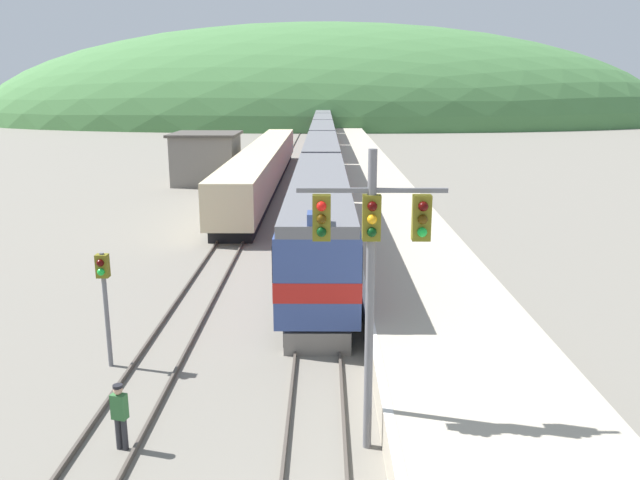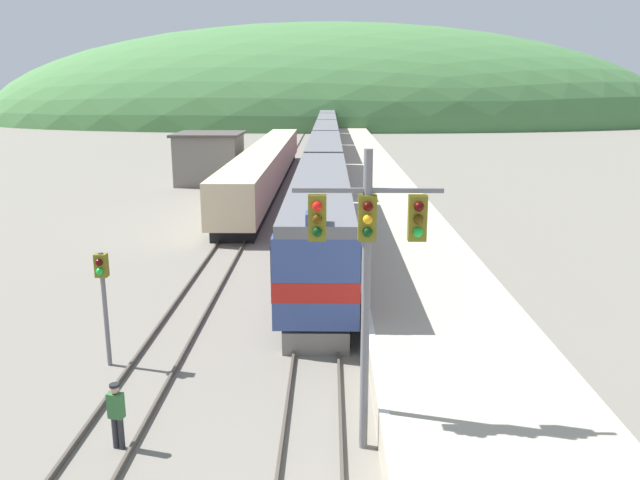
# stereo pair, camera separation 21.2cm
# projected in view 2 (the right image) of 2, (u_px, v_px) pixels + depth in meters

# --- Properties ---
(track_main) EXTENTS (1.52, 180.00, 0.16)m
(track_main) POSITION_uv_depth(u_px,v_px,m) (326.00, 156.00, 78.02)
(track_main) COLOR #4C443D
(track_main) RESTS_ON ground
(track_siding) EXTENTS (1.52, 180.00, 0.16)m
(track_siding) POSITION_uv_depth(u_px,v_px,m) (286.00, 155.00, 78.09)
(track_siding) COLOR #4C443D
(track_siding) RESTS_ON ground
(platform) EXTENTS (5.51, 140.00, 1.02)m
(platform) POSITION_uv_depth(u_px,v_px,m) (372.00, 174.00, 58.44)
(platform) COLOR #B2A893
(platform) RESTS_ON ground
(distant_hills) EXTENTS (163.85, 73.73, 46.11)m
(distant_hills) POSITION_uv_depth(u_px,v_px,m) (328.00, 123.00, 150.97)
(distant_hills) COLOR #477A42
(distant_hills) RESTS_ON ground
(station_shed) EXTENTS (5.89, 6.40, 4.50)m
(station_shed) POSITION_uv_depth(u_px,v_px,m) (210.00, 158.00, 55.75)
(station_shed) COLOR slate
(station_shed) RESTS_ON ground
(express_train_lead_car) EXTENTS (2.84, 21.91, 4.64)m
(express_train_lead_car) POSITION_uv_depth(u_px,v_px,m) (321.00, 218.00, 29.94)
(express_train_lead_car) COLOR black
(express_train_lead_car) RESTS_ON ground
(carriage_second) EXTENTS (2.83, 20.17, 4.28)m
(carriage_second) POSITION_uv_depth(u_px,v_px,m) (325.00, 163.00, 51.46)
(carriage_second) COLOR black
(carriage_second) RESTS_ON ground
(carriage_third) EXTENTS (2.83, 20.17, 4.28)m
(carriage_third) POSITION_uv_depth(u_px,v_px,m) (326.00, 141.00, 71.90)
(carriage_third) COLOR black
(carriage_third) RESTS_ON ground
(carriage_fourth) EXTENTS (2.83, 20.17, 4.28)m
(carriage_fourth) POSITION_uv_depth(u_px,v_px,m) (327.00, 129.00, 92.35)
(carriage_fourth) COLOR black
(carriage_fourth) RESTS_ON ground
(carriage_fifth) EXTENTS (2.83, 20.17, 4.28)m
(carriage_fifth) POSITION_uv_depth(u_px,v_px,m) (327.00, 122.00, 112.79)
(carriage_fifth) COLOR black
(carriage_fifth) RESTS_ON ground
(siding_train) EXTENTS (2.90, 43.64, 3.46)m
(siding_train) POSITION_uv_depth(u_px,v_px,m) (268.00, 165.00, 54.46)
(siding_train) COLOR black
(siding_train) RESTS_ON ground
(signal_mast_main) EXTENTS (3.30, 0.42, 7.16)m
(signal_mast_main) POSITION_uv_depth(u_px,v_px,m) (367.00, 251.00, 13.86)
(signal_mast_main) COLOR slate
(signal_mast_main) RESTS_ON ground
(signal_post_siding) EXTENTS (0.36, 0.42, 3.64)m
(signal_post_siding) POSITION_uv_depth(u_px,v_px,m) (103.00, 285.00, 18.82)
(signal_post_siding) COLOR slate
(signal_post_siding) RESTS_ON ground
(track_worker) EXTENTS (0.40, 0.31, 1.68)m
(track_worker) POSITION_uv_depth(u_px,v_px,m) (116.00, 412.00, 14.77)
(track_worker) COLOR #2D2D33
(track_worker) RESTS_ON ground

